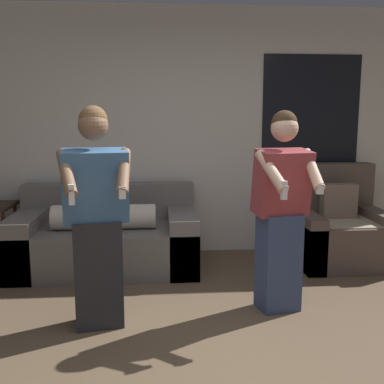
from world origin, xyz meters
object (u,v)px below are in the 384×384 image
object	(u,v)px
couch	(107,238)
person_right	(281,212)
person_left	(96,220)
armchair	(337,230)

from	to	relation	value
couch	person_right	world-z (taller)	person_right
couch	person_right	xyz separation A→B (m)	(1.47, -1.15, 0.49)
couch	person_left	distance (m)	1.41
person_right	person_left	bearing A→B (deg)	-172.83
person_left	person_right	xyz separation A→B (m)	(1.39, 0.17, -0.01)
armchair	person_left	xyz separation A→B (m)	(-2.33, -1.33, 0.46)
couch	person_right	size ratio (longest dim) A/B	1.15
couch	person_left	size ratio (longest dim) A/B	1.13
couch	armchair	bearing A→B (deg)	0.23
couch	armchair	size ratio (longest dim) A/B	1.77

